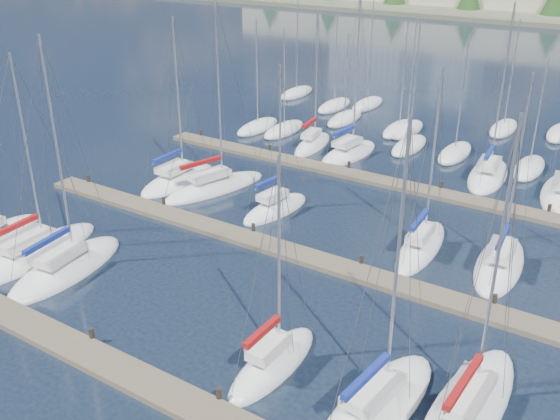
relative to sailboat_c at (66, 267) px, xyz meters
The scene contains 18 objects.
ground 54.10m from the sailboat_c, 78.44° to the left, with size 400.00×400.00×0.00m, color #1B2637.
dock_near 11.93m from the sailboat_c, 24.69° to the right, with size 44.00×1.93×1.10m.
dock_mid 14.10m from the sailboat_c, 39.74° to the left, with size 44.00×1.93×1.10m.
dock_far 25.44m from the sailboat_c, 64.77° to the left, with size 44.00×1.93×1.10m.
sailboat_c is the anchor object (origin of this frame).
sailboat_l 26.29m from the sailboat_c, 33.64° to the left, with size 3.48×8.43×12.49m.
sailboat_j 15.14m from the sailboat_c, 66.67° to the left, with size 3.07×6.73×11.29m.
sailboat_b 3.09m from the sailboat_c, behind, with size 3.62×9.94×13.28m.
sailboat_d 15.46m from the sailboat_c, ahead, with size 2.08×6.63×11.21m.
sailboat_n 27.75m from the sailboat_c, 87.77° to the left, with size 3.10×7.27×12.93m.
sailboat_f 24.15m from the sailboat_c, ahead, with size 3.14×9.88×13.80m.
sailboat_h 14.77m from the sailboat_c, 104.37° to the left, with size 3.17×8.12×13.57m.
sailboat_p 33.56m from the sailboat_c, 59.37° to the left, with size 3.77×8.85×14.46m.
sailboat_i 14.68m from the sailboat_c, 90.83° to the left, with size 5.14×9.69×15.06m.
sailboat_k 22.10m from the sailboat_c, 39.56° to the left, with size 2.77×8.16×12.35m.
sailboat_e 20.79m from the sailboat_c, ahead, with size 3.70×8.91×13.72m.
sailboat_o 27.92m from the sailboat_c, 79.62° to the left, with size 3.45×8.15×14.87m.
distant_boats 37.34m from the sailboat_c, 79.98° to the left, with size 36.93×20.75×13.30m.
Camera 1 is at (17.68, -13.43, 19.20)m, focal length 40.00 mm.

